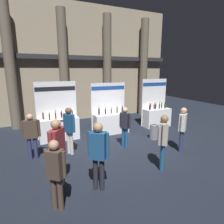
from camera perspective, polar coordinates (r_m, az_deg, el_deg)
ground_plane at (r=7.73m, az=2.51°, el=-10.17°), size 24.00×24.00×0.00m
hall_colonnade at (r=11.62m, az=-8.47°, el=14.01°), size 11.25×1.01×6.72m
exhibitor_booth_0 at (r=8.52m, az=-15.85°, el=-4.09°), size 1.75×0.72×2.52m
exhibitor_booth_1 at (r=9.06m, az=-0.39°, el=-2.72°), size 1.75×0.66×2.40m
exhibitor_booth_2 at (r=10.43m, az=13.33°, el=-0.91°), size 1.53×0.66×2.53m
trash_bin at (r=8.54m, az=12.64°, el=-5.98°), size 0.39×0.39×0.62m
visitor_0 at (r=6.84m, az=-12.86°, el=-4.44°), size 0.37×0.48×1.72m
visitor_1 at (r=7.31m, az=3.95°, el=-3.86°), size 0.34×0.40×1.60m
visitor_2 at (r=4.70m, az=-4.17°, el=-11.54°), size 0.45×0.43×1.78m
visitor_3 at (r=6.85m, az=-23.34°, el=-5.84°), size 0.59×0.26×1.60m
visitor_4 at (r=7.36m, az=20.63°, el=-4.02°), size 0.42×0.38×1.68m
visitor_5 at (r=4.95m, az=-16.32°, el=-10.25°), size 0.45×0.51×1.83m
visitor_6 at (r=4.28m, az=-16.81°, el=-16.50°), size 0.41×0.40×1.61m
visitor_7 at (r=5.82m, az=15.32°, el=-7.56°), size 0.41×0.42×1.73m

